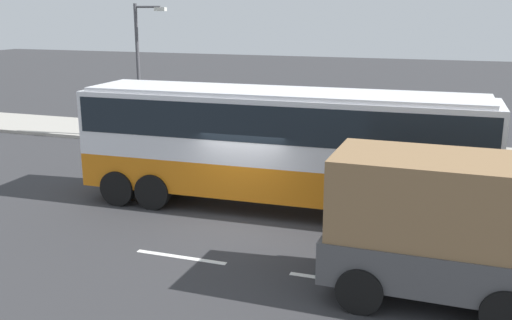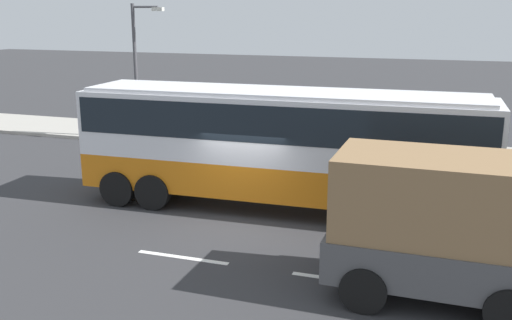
{
  "view_description": "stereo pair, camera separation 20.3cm",
  "coord_description": "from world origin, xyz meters",
  "px_view_note": "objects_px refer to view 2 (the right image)",
  "views": [
    {
      "loc": [
        5.57,
        -14.94,
        5.9
      ],
      "look_at": [
        -0.1,
        1.5,
        1.41
      ],
      "focal_mm": 40.88,
      "sensor_mm": 36.0,
      "label": 1
    },
    {
      "loc": [
        5.38,
        -15.01,
        5.9
      ],
      "look_at": [
        -0.1,
        1.5,
        1.41
      ],
      "focal_mm": 40.88,
      "sensor_mm": 36.0,
      "label": 2
    }
  ],
  "objects_px": {
    "coach_bus": "(280,137)",
    "pedestrian_near_curb": "(337,121)",
    "cargo_truck": "(511,232)",
    "street_lamp": "(139,62)",
    "pedestrian_at_crossing": "(467,136)"
  },
  "relations": [
    {
      "from": "cargo_truck",
      "to": "street_lamp",
      "type": "xyz_separation_m",
      "value": [
        -14.75,
        11.6,
        2.0
      ]
    },
    {
      "from": "coach_bus",
      "to": "pedestrian_at_crossing",
      "type": "distance_m",
      "value": 9.51
    },
    {
      "from": "cargo_truck",
      "to": "pedestrian_at_crossing",
      "type": "relative_size",
      "value": 4.79
    },
    {
      "from": "coach_bus",
      "to": "pedestrian_at_crossing",
      "type": "relative_size",
      "value": 7.66
    },
    {
      "from": "coach_bus",
      "to": "pedestrian_near_curb",
      "type": "xyz_separation_m",
      "value": [
        0.11,
        8.6,
        -1.05
      ]
    },
    {
      "from": "coach_bus",
      "to": "pedestrian_near_curb",
      "type": "distance_m",
      "value": 8.66
    },
    {
      "from": "coach_bus",
      "to": "street_lamp",
      "type": "height_order",
      "value": "street_lamp"
    },
    {
      "from": "cargo_truck",
      "to": "pedestrian_near_curb",
      "type": "height_order",
      "value": "cargo_truck"
    },
    {
      "from": "coach_bus",
      "to": "pedestrian_at_crossing",
      "type": "height_order",
      "value": "coach_bus"
    },
    {
      "from": "pedestrian_near_curb",
      "to": "street_lamp",
      "type": "relative_size",
      "value": 0.3
    },
    {
      "from": "coach_bus",
      "to": "street_lamp",
      "type": "relative_size",
      "value": 2.03
    },
    {
      "from": "pedestrian_near_curb",
      "to": "street_lamp",
      "type": "xyz_separation_m",
      "value": [
        -8.82,
        -1.4,
        2.45
      ]
    },
    {
      "from": "cargo_truck",
      "to": "street_lamp",
      "type": "relative_size",
      "value": 1.27
    },
    {
      "from": "coach_bus",
      "to": "pedestrian_near_curb",
      "type": "bearing_deg",
      "value": 87.86
    },
    {
      "from": "coach_bus",
      "to": "cargo_truck",
      "type": "height_order",
      "value": "coach_bus"
    }
  ]
}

